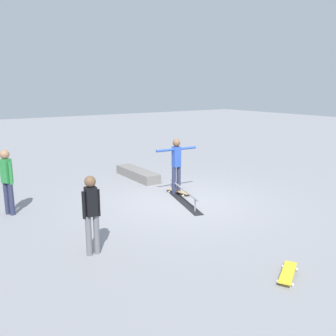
{
  "coord_description": "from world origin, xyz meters",
  "views": [
    {
      "loc": [
        -7.57,
        5.62,
        3.05
      ],
      "look_at": [
        -0.08,
        0.47,
        1.0
      ],
      "focal_mm": 38.57,
      "sensor_mm": 36.0,
      "label": 1
    }
  ],
  "objects_px": {
    "skater_main": "(176,162)",
    "bystander_green_shirt": "(7,179)",
    "loose_skateboard_yellow": "(288,273)",
    "grind_rail": "(183,196)",
    "bystander_black_shirt": "(92,211)",
    "skate_ledge": "(138,174)",
    "skateboard_main": "(179,191)"
  },
  "relations": [
    {
      "from": "skater_main",
      "to": "bystander_green_shirt",
      "type": "bearing_deg",
      "value": 172.54
    },
    {
      "from": "skateboard_main",
      "to": "bystander_green_shirt",
      "type": "distance_m",
      "value": 4.59
    },
    {
      "from": "skater_main",
      "to": "bystander_black_shirt",
      "type": "relative_size",
      "value": 1.07
    },
    {
      "from": "skater_main",
      "to": "loose_skateboard_yellow",
      "type": "distance_m",
      "value": 5.09
    },
    {
      "from": "bystander_black_shirt",
      "to": "bystander_green_shirt",
      "type": "distance_m",
      "value": 3.27
    },
    {
      "from": "skate_ledge",
      "to": "bystander_black_shirt",
      "type": "height_order",
      "value": "bystander_black_shirt"
    },
    {
      "from": "bystander_green_shirt",
      "to": "bystander_black_shirt",
      "type": "bearing_deg",
      "value": 163.97
    },
    {
      "from": "skater_main",
      "to": "skateboard_main",
      "type": "height_order",
      "value": "skater_main"
    },
    {
      "from": "grind_rail",
      "to": "loose_skateboard_yellow",
      "type": "xyz_separation_m",
      "value": [
        -4.16,
        0.97,
        -0.09
      ]
    },
    {
      "from": "skater_main",
      "to": "bystander_black_shirt",
      "type": "distance_m",
      "value": 4.21
    },
    {
      "from": "skater_main",
      "to": "skateboard_main",
      "type": "bearing_deg",
      "value": -31.6
    },
    {
      "from": "skateboard_main",
      "to": "loose_skateboard_yellow",
      "type": "height_order",
      "value": "same"
    },
    {
      "from": "skate_ledge",
      "to": "skater_main",
      "type": "relative_size",
      "value": 1.33
    },
    {
      "from": "skateboard_main",
      "to": "bystander_black_shirt",
      "type": "distance_m",
      "value": 4.31
    },
    {
      "from": "grind_rail",
      "to": "skater_main",
      "type": "height_order",
      "value": "skater_main"
    },
    {
      "from": "grind_rail",
      "to": "skateboard_main",
      "type": "distance_m",
      "value": 0.74
    },
    {
      "from": "skate_ledge",
      "to": "skateboard_main",
      "type": "distance_m",
      "value": 2.29
    },
    {
      "from": "grind_rail",
      "to": "skate_ledge",
      "type": "height_order",
      "value": "grind_rail"
    },
    {
      "from": "bystander_black_shirt",
      "to": "skate_ledge",
      "type": "bearing_deg",
      "value": -125.02
    },
    {
      "from": "bystander_black_shirt",
      "to": "grind_rail",
      "type": "bearing_deg",
      "value": -151.27
    },
    {
      "from": "skate_ledge",
      "to": "bystander_black_shirt",
      "type": "bearing_deg",
      "value": 142.0
    },
    {
      "from": "skater_main",
      "to": "bystander_green_shirt",
      "type": "height_order",
      "value": "skater_main"
    },
    {
      "from": "loose_skateboard_yellow",
      "to": "grind_rail",
      "type": "bearing_deg",
      "value": 47.17
    },
    {
      "from": "loose_skateboard_yellow",
      "to": "skater_main",
      "type": "bearing_deg",
      "value": 45.97
    },
    {
      "from": "skate_ledge",
      "to": "bystander_green_shirt",
      "type": "bearing_deg",
      "value": 107.32
    },
    {
      "from": "bystander_green_shirt",
      "to": "loose_skateboard_yellow",
      "type": "relative_size",
      "value": 2.02
    },
    {
      "from": "bystander_black_shirt",
      "to": "loose_skateboard_yellow",
      "type": "distance_m",
      "value": 3.55
    },
    {
      "from": "bystander_black_shirt",
      "to": "bystander_green_shirt",
      "type": "relative_size",
      "value": 0.94
    },
    {
      "from": "skater_main",
      "to": "skateboard_main",
      "type": "relative_size",
      "value": 1.96
    },
    {
      "from": "skateboard_main",
      "to": "bystander_green_shirt",
      "type": "bearing_deg",
      "value": 66.78
    },
    {
      "from": "grind_rail",
      "to": "loose_skateboard_yellow",
      "type": "bearing_deg",
      "value": -176.43
    },
    {
      "from": "skater_main",
      "to": "bystander_green_shirt",
      "type": "relative_size",
      "value": 1.01
    }
  ]
}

